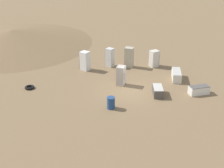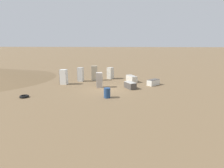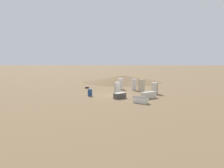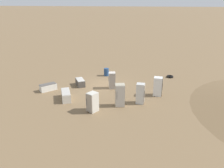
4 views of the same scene
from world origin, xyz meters
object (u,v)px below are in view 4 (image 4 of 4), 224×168
(discarded_fridge_5, at_px, (120,95))
(rusty_barrel, at_px, (106,72))
(discarded_fridge_0, at_px, (80,82))
(discarded_fridge_7, at_px, (140,94))
(discarded_fridge_3, at_px, (158,87))
(scrap_tire, at_px, (170,76))
(discarded_fridge_6, at_px, (66,95))
(discarded_fridge_1, at_px, (92,102))
(discarded_fridge_2, at_px, (112,80))
(discarded_fridge_4, at_px, (48,87))

(discarded_fridge_5, height_order, rusty_barrel, discarded_fridge_5)
(discarded_fridge_0, height_order, discarded_fridge_7, discarded_fridge_7)
(discarded_fridge_3, bearing_deg, scrap_tire, 168.30)
(discarded_fridge_7, bearing_deg, discarded_fridge_6, -82.46)
(discarded_fridge_1, bearing_deg, discarded_fridge_6, -1.43)
(discarded_fridge_5, distance_m, discarded_fridge_7, 1.79)
(discarded_fridge_0, relative_size, discarded_fridge_2, 0.98)
(discarded_fridge_5, bearing_deg, discarded_fridge_3, -151.54)
(discarded_fridge_2, bearing_deg, discarded_fridge_5, -173.00)
(discarded_fridge_0, distance_m, discarded_fridge_4, 3.19)
(discarded_fridge_1, relative_size, rusty_barrel, 1.77)
(discarded_fridge_1, distance_m, discarded_fridge_3, 6.42)
(discarded_fridge_2, bearing_deg, discarded_fridge_3, -115.94)
(discarded_fridge_3, height_order, discarded_fridge_6, discarded_fridge_3)
(discarded_fridge_3, height_order, discarded_fridge_7, discarded_fridge_7)
(discarded_fridge_2, distance_m, discarded_fridge_7, 4.18)
(discarded_fridge_7, xyz_separation_m, rusty_barrel, (-5.03, 6.17, -0.44))
(discarded_fridge_7, bearing_deg, discarded_fridge_3, 147.06)
(discarded_fridge_1, bearing_deg, discarded_fridge_7, -119.48)
(discarded_fridge_0, height_order, rusty_barrel, rusty_barrel)
(discarded_fridge_4, xyz_separation_m, discarded_fridge_6, (2.64, -1.38, 0.05))
(discarded_fridge_2, relative_size, discarded_fridge_7, 0.93)
(discarded_fridge_1, xyz_separation_m, discarded_fridge_7, (3.27, 2.51, 0.10))
(discarded_fridge_2, xyz_separation_m, discarded_fridge_5, (1.76, -3.60, 0.13))
(discarded_fridge_3, distance_m, rusty_barrel, 7.48)
(discarded_fridge_1, height_order, discarded_fridge_3, discarded_fridge_3)
(rusty_barrel, bearing_deg, scrap_tire, 12.24)
(discarded_fridge_4, height_order, discarded_fridge_7, discarded_fridge_7)
(discarded_fridge_2, height_order, discarded_fridge_4, discarded_fridge_2)
(discarded_fridge_7, relative_size, scrap_tire, 2.26)
(discarded_fridge_7, bearing_deg, rusty_barrel, -143.46)
(discarded_fridge_5, height_order, scrap_tire, discarded_fridge_5)
(discarded_fridge_0, xyz_separation_m, discarded_fridge_3, (7.78, -0.28, 0.53))
(discarded_fridge_1, height_order, discarded_fridge_7, discarded_fridge_7)
(discarded_fridge_2, relative_size, scrap_tire, 2.10)
(discarded_fridge_5, bearing_deg, discarded_fridge_2, -83.86)
(discarded_fridge_7, bearing_deg, discarded_fridge_4, -94.20)
(discarded_fridge_3, xyz_separation_m, discarded_fridge_4, (-10.16, -1.84, -0.54))
(discarded_fridge_2, bearing_deg, discarded_fridge_1, 160.83)
(scrap_tire, bearing_deg, discarded_fridge_0, -148.15)
(discarded_fridge_1, height_order, rusty_barrel, discarded_fridge_1)
(discarded_fridge_4, relative_size, discarded_fridge_5, 0.88)
(scrap_tire, bearing_deg, discarded_fridge_3, -98.37)
(discarded_fridge_2, xyz_separation_m, discarded_fridge_4, (-5.69, -2.38, -0.48))
(discarded_fridge_2, distance_m, discarded_fridge_6, 4.85)
(discarded_fridge_0, distance_m, discarded_fridge_3, 7.80)
(discarded_fridge_7, bearing_deg, discarded_fridge_1, -55.09)
(discarded_fridge_3, bearing_deg, discarded_fridge_0, -95.38)
(discarded_fridge_5, xyz_separation_m, discarded_fridge_6, (-4.81, -0.16, -0.55))
(discarded_fridge_1, bearing_deg, discarded_fridge_5, -116.05)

